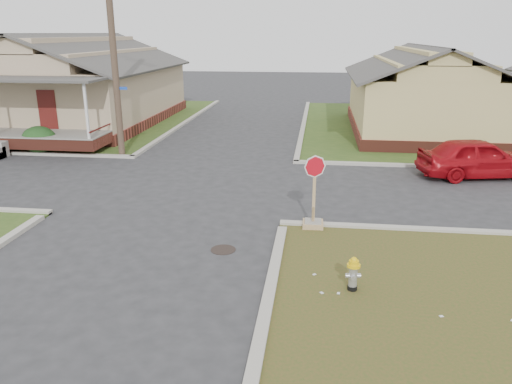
# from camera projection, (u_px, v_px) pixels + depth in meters

# --- Properties ---
(ground) EXTENTS (120.00, 120.00, 0.00)m
(ground) POSITION_uv_depth(u_px,v_px,m) (146.00, 238.00, 13.43)
(ground) COLOR #2A2A2D
(ground) RESTS_ON ground
(verge_far_left) EXTENTS (19.00, 19.00, 0.05)m
(verge_far_left) POSITION_uv_depth(u_px,v_px,m) (45.00, 118.00, 31.99)
(verge_far_left) COLOR #2E4719
(verge_far_left) RESTS_ON ground
(curbs) EXTENTS (80.00, 40.00, 0.12)m
(curbs) POSITION_uv_depth(u_px,v_px,m) (192.00, 185.00, 18.16)
(curbs) COLOR #A5A095
(curbs) RESTS_ON ground
(manhole) EXTENTS (0.64, 0.64, 0.01)m
(manhole) POSITION_uv_depth(u_px,v_px,m) (223.00, 250.00, 12.70)
(manhole) COLOR black
(manhole) RESTS_ON ground
(corner_house) EXTENTS (10.10, 15.50, 5.30)m
(corner_house) POSITION_uv_depth(u_px,v_px,m) (75.00, 85.00, 29.70)
(corner_house) COLOR maroon
(corner_house) RESTS_ON ground
(side_house_yellow) EXTENTS (7.60, 11.60, 4.70)m
(side_house_yellow) POSITION_uv_depth(u_px,v_px,m) (422.00, 92.00, 27.16)
(side_house_yellow) COLOR maroon
(side_house_yellow) RESTS_ON ground
(utility_pole) EXTENTS (1.80, 0.28, 9.00)m
(utility_pole) POSITION_uv_depth(u_px,v_px,m) (113.00, 48.00, 20.92)
(utility_pole) COLOR #3D3023
(utility_pole) RESTS_ON ground
(fire_hydrant) EXTENTS (0.28, 0.28, 0.76)m
(fire_hydrant) POSITION_uv_depth(u_px,v_px,m) (353.00, 272.00, 10.51)
(fire_hydrant) COLOR black
(fire_hydrant) RESTS_ON ground
(stop_sign) EXTENTS (0.59, 0.57, 2.08)m
(stop_sign) POSITION_uv_depth(u_px,v_px,m) (313.00, 212.00, 13.96)
(stop_sign) COLOR #9F7D56
(stop_sign) RESTS_ON ground
(red_sedan) EXTENTS (4.71, 2.62, 1.51)m
(red_sedan) POSITION_uv_depth(u_px,v_px,m) (478.00, 158.00, 18.88)
(red_sedan) COLOR #A30B13
(red_sedan) RESTS_ON ground
(hedge_right) EXTENTS (1.52, 1.25, 1.16)m
(hedge_right) POSITION_uv_depth(u_px,v_px,m) (39.00, 140.00, 22.71)
(hedge_right) COLOR #153916
(hedge_right) RESTS_ON verge_far_left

